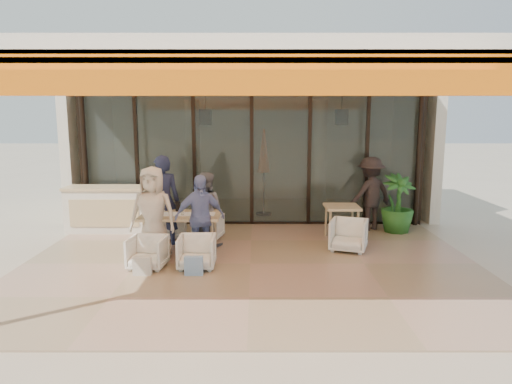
{
  "coord_description": "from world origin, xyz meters",
  "views": [
    {
      "loc": [
        0.1,
        -7.69,
        2.6
      ],
      "look_at": [
        0.1,
        0.9,
        1.15
      ],
      "focal_mm": 32.0,
      "sensor_mm": 36.0,
      "label": 1
    }
  ],
  "objects_px": {
    "side_chair": "(349,234)",
    "diner_periwinkle": "(200,218)",
    "chair_near_left": "(148,251)",
    "standing_woman": "(370,194)",
    "diner_cream": "(153,214)",
    "host_counter": "(108,209)",
    "chair_far_left": "(169,224)",
    "chair_near_right": "(197,251)",
    "side_table": "(342,211)",
    "potted_palm": "(397,204)",
    "diner_grey": "(205,209)",
    "diner_navy": "(163,201)",
    "dining_table": "(180,217)",
    "chair_far_right": "(208,225)"
  },
  "relations": [
    {
      "from": "dining_table",
      "to": "chair_far_left",
      "type": "xyz_separation_m",
      "value": [
        -0.41,
        0.94,
        -0.36
      ]
    },
    {
      "from": "chair_far_left",
      "to": "chair_near_right",
      "type": "xyz_separation_m",
      "value": [
        0.84,
        -1.9,
        -0.01
      ]
    },
    {
      "from": "side_table",
      "to": "chair_far_right",
      "type": "bearing_deg",
      "value": 177.31
    },
    {
      "from": "standing_woman",
      "to": "potted_palm",
      "type": "relative_size",
      "value": 1.27
    },
    {
      "from": "diner_cream",
      "to": "side_table",
      "type": "bearing_deg",
      "value": 24.89
    },
    {
      "from": "diner_periwinkle",
      "to": "host_counter",
      "type": "bearing_deg",
      "value": 117.71
    },
    {
      "from": "side_chair",
      "to": "chair_near_left",
      "type": "bearing_deg",
      "value": -145.56
    },
    {
      "from": "diner_cream",
      "to": "dining_table",
      "type": "bearing_deg",
      "value": 53.61
    },
    {
      "from": "diner_periwinkle",
      "to": "chair_far_right",
      "type": "bearing_deg",
      "value": 68.46
    },
    {
      "from": "side_chair",
      "to": "side_table",
      "type": "bearing_deg",
      "value": 108.81
    },
    {
      "from": "dining_table",
      "to": "diner_navy",
      "type": "relative_size",
      "value": 0.82
    },
    {
      "from": "side_table",
      "to": "side_chair",
      "type": "height_order",
      "value": "side_table"
    },
    {
      "from": "chair_near_left",
      "to": "diner_periwinkle",
      "type": "bearing_deg",
      "value": 36.53
    },
    {
      "from": "side_table",
      "to": "diner_grey",
      "type": "bearing_deg",
      "value": -172.5
    },
    {
      "from": "dining_table",
      "to": "chair_near_left",
      "type": "height_order",
      "value": "dining_table"
    },
    {
      "from": "diner_navy",
      "to": "diner_periwinkle",
      "type": "relative_size",
      "value": 1.18
    },
    {
      "from": "diner_navy",
      "to": "diner_cream",
      "type": "distance_m",
      "value": 0.9
    },
    {
      "from": "host_counter",
      "to": "chair_far_left",
      "type": "xyz_separation_m",
      "value": [
        1.45,
        -0.58,
        -0.2
      ]
    },
    {
      "from": "dining_table",
      "to": "diner_periwinkle",
      "type": "height_order",
      "value": "diner_periwinkle"
    },
    {
      "from": "chair_near_right",
      "to": "chair_near_left",
      "type": "bearing_deg",
      "value": 179.86
    },
    {
      "from": "chair_near_right",
      "to": "side_table",
      "type": "height_order",
      "value": "side_table"
    },
    {
      "from": "standing_woman",
      "to": "diner_periwinkle",
      "type": "bearing_deg",
      "value": 5.96
    },
    {
      "from": "chair_near_left",
      "to": "standing_woman",
      "type": "height_order",
      "value": "standing_woman"
    },
    {
      "from": "side_chair",
      "to": "diner_periwinkle",
      "type": "bearing_deg",
      "value": -150.7
    },
    {
      "from": "chair_far_left",
      "to": "diner_periwinkle",
      "type": "bearing_deg",
      "value": 100.61
    },
    {
      "from": "diner_navy",
      "to": "diner_grey",
      "type": "height_order",
      "value": "diner_navy"
    },
    {
      "from": "diner_cream",
      "to": "diner_periwinkle",
      "type": "distance_m",
      "value": 0.84
    },
    {
      "from": "chair_far_right",
      "to": "potted_palm",
      "type": "distance_m",
      "value": 4.2
    },
    {
      "from": "standing_woman",
      "to": "chair_far_right",
      "type": "bearing_deg",
      "value": -13.16
    },
    {
      "from": "diner_periwinkle",
      "to": "standing_woman",
      "type": "relative_size",
      "value": 0.93
    },
    {
      "from": "host_counter",
      "to": "standing_woman",
      "type": "xyz_separation_m",
      "value": [
        5.89,
        0.16,
        0.31
      ]
    },
    {
      "from": "chair_far_right",
      "to": "diner_cream",
      "type": "bearing_deg",
      "value": 70.86
    },
    {
      "from": "dining_table",
      "to": "diner_navy",
      "type": "height_order",
      "value": "diner_navy"
    },
    {
      "from": "chair_far_right",
      "to": "side_chair",
      "type": "height_order",
      "value": "side_chair"
    },
    {
      "from": "chair_near_right",
      "to": "diner_navy",
      "type": "relative_size",
      "value": 0.35
    },
    {
      "from": "chair_far_left",
      "to": "chair_near_right",
      "type": "height_order",
      "value": "chair_far_left"
    },
    {
      "from": "chair_near_right",
      "to": "diner_periwinkle",
      "type": "bearing_deg",
      "value": 89.86
    },
    {
      "from": "diner_cream",
      "to": "host_counter",
      "type": "bearing_deg",
      "value": 131.99
    },
    {
      "from": "diner_cream",
      "to": "side_table",
      "type": "distance_m",
      "value": 3.86
    },
    {
      "from": "diner_grey",
      "to": "diner_periwinkle",
      "type": "height_order",
      "value": "diner_periwinkle"
    },
    {
      "from": "side_chair",
      "to": "potted_palm",
      "type": "bearing_deg",
      "value": 64.76
    },
    {
      "from": "chair_near_right",
      "to": "standing_woman",
      "type": "height_order",
      "value": "standing_woman"
    },
    {
      "from": "diner_grey",
      "to": "side_table",
      "type": "xyz_separation_m",
      "value": [
        2.8,
        0.37,
        -0.11
      ]
    },
    {
      "from": "host_counter",
      "to": "potted_palm",
      "type": "height_order",
      "value": "potted_palm"
    },
    {
      "from": "diner_cream",
      "to": "diner_periwinkle",
      "type": "height_order",
      "value": "diner_cream"
    },
    {
      "from": "standing_woman",
      "to": "chair_near_right",
      "type": "bearing_deg",
      "value": 11.48
    },
    {
      "from": "dining_table",
      "to": "side_chair",
      "type": "height_order",
      "value": "dining_table"
    },
    {
      "from": "chair_far_left",
      "to": "host_counter",
      "type": "bearing_deg",
      "value": -41.98
    },
    {
      "from": "diner_grey",
      "to": "diner_navy",
      "type": "bearing_deg",
      "value": 18.51
    },
    {
      "from": "chair_far_left",
      "to": "diner_navy",
      "type": "bearing_deg",
      "value": 69.65
    }
  ]
}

